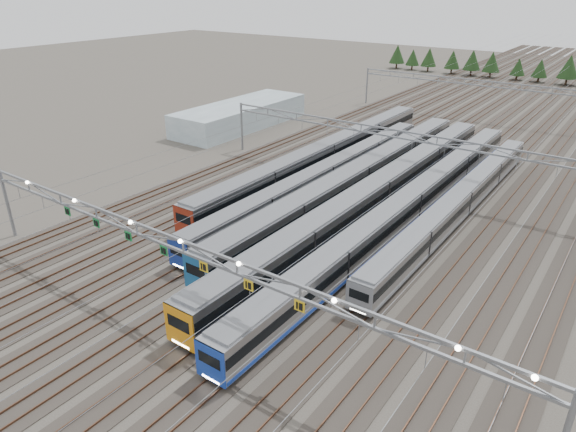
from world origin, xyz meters
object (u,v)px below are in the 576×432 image
Objects in this scene: gantry_mid at (397,140)px; gantry_far at (491,89)px; train_d at (377,194)px; west_shed at (241,115)px; gantry_near at (182,250)px; train_c at (358,179)px; train_e at (409,205)px; train_f at (460,202)px; train_b at (325,176)px; train_a at (325,155)px.

gantry_far is at bearing 90.00° from gantry_mid.
train_d is 45.69m from west_shed.
west_shed is at bearing 152.10° from train_d.
gantry_far is (0.00, 45.00, 0.00)m from gantry_mid.
gantry_near reaches higher than west_shed.
train_c is 1.08× the size of gantry_mid.
west_shed reaches higher than train_c.
gantry_far is at bearing 89.97° from gantry_near.
gantry_near reaches higher than train_c.
train_c is 40.15m from west_shed.
train_c reaches higher than train_e.
train_e is 31.00m from gantry_near.
train_f is 0.91× the size of gantry_far.
train_e is at bearing -56.75° from gantry_mid.
west_shed is at bearing 153.33° from train_c.
train_b is 0.89× the size of train_c.
gantry_mid is 1.88× the size of west_shed.
train_c is at bearing 15.40° from train_b.
gantry_far is (2.25, 51.47, 4.09)m from train_c.
gantry_near is at bearing -74.31° from train_a.
gantry_mid reaches higher than west_shed.
train_a is at bearing 150.82° from train_e.
gantry_mid reaches higher than train_a.
west_shed reaches higher than train_b.
west_shed reaches higher than train_d.
train_a is 46.80m from gantry_far.
gantry_near is 85.12m from gantry_far.
gantry_mid is 40.06m from west_shed.
train_c is 2.03× the size of west_shed.
train_e is (13.50, -2.59, 0.05)m from train_b.
train_d reaches higher than train_c.
train_e is at bearing 77.16° from gantry_near.
train_e is 49.91m from west_shed.
train_c is 1.08× the size of gantry_near.
gantry_mid is at bearing 48.79° from train_b.
train_f is (18.00, 2.18, -0.10)m from train_b.
gantry_far reaches higher than train_a.
train_c is 34.06m from gantry_near.
train_e is 1.22× the size of gantry_far.
gantry_mid is (6.75, 7.71, 4.37)m from train_b.
gantry_near is (-2.30, -30.30, 4.78)m from train_d.
train_c is 1.18× the size of train_f.
train_a reaches higher than train_e.
train_e is 13.05m from gantry_mid.
train_e is 6.55m from train_f.
gantry_far is (-2.25, 54.82, 4.08)m from train_d.
west_shed is at bearing 160.91° from train_f.
train_d is 1.19× the size of gantry_mid.
gantry_far reaches higher than train_f.
train_b is 9.25m from train_d.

